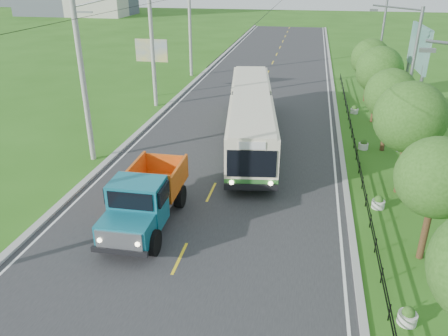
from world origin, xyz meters
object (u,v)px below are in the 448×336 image
(pole_mid, at_px, (153,46))
(streetlight_far, at_px, (379,42))
(tree_back, at_px, (370,60))
(tree_second, at_px, (437,180))
(tree_fourth, at_px, (391,97))
(planter_far, at_px, (354,110))
(planter_mid, at_px, (363,145))
(tree_fifth, at_px, (379,72))
(streetlight_mid, at_px, (408,77))
(planter_front, at_px, (408,316))
(billboard_left, at_px, (152,54))
(dump_truck, at_px, (145,196))
(tree_third, at_px, (410,121))
(bus, at_px, (251,113))
(billboard_right, at_px, (418,54))
(pole_far, at_px, (190,28))
(pole_near, at_px, (83,79))
(planter_near, at_px, (378,203))

(pole_mid, bearing_deg, streetlight_far, 20.32)
(pole_mid, height_order, tree_back, pole_mid)
(tree_second, xyz_separation_m, tree_fourth, (0.00, 12.00, 0.07))
(planter_far, bearing_deg, planter_mid, -90.00)
(tree_fifth, xyz_separation_m, streetlight_mid, (0.79, -6.14, 1.05))
(pole_mid, height_order, tree_fourth, pole_mid)
(planter_front, bearing_deg, billboard_left, 124.84)
(tree_fourth, bearing_deg, tree_back, 90.00)
(pole_mid, bearing_deg, dump_truck, -72.18)
(pole_mid, relative_size, tree_fifth, 1.72)
(tree_third, height_order, tree_fourth, tree_third)
(streetlight_far, bearing_deg, streetlight_mid, -90.00)
(tree_third, relative_size, bus, 0.34)
(pole_mid, xyz_separation_m, billboard_right, (20.56, -1.00, 0.25))
(streetlight_far, bearing_deg, dump_truck, -116.63)
(billboard_right, distance_m, bus, 13.21)
(planter_far, bearing_deg, tree_fourth, -80.92)
(pole_far, relative_size, dump_truck, 1.55)
(tree_second, bearing_deg, billboard_right, 82.21)
(planter_front, bearing_deg, pole_far, 115.72)
(tree_fourth, relative_size, tree_fifth, 0.93)
(tree_back, distance_m, billboard_left, 19.48)
(tree_second, relative_size, tree_back, 0.96)
(pole_far, relative_size, planter_far, 14.93)
(planter_far, bearing_deg, pole_near, -142.37)
(streetlight_far, distance_m, planter_front, 30.42)
(billboard_right, bearing_deg, tree_second, -97.79)
(billboard_left, bearing_deg, streetlight_far, 11.23)
(pole_far, relative_size, tree_third, 1.67)
(pole_near, relative_size, pole_far, 1.00)
(planter_near, height_order, planter_far, same)
(pole_mid, bearing_deg, planter_mid, -22.54)
(pole_mid, bearing_deg, tree_fifth, -2.71)
(pole_near, bearing_deg, billboard_right, 28.14)
(pole_far, height_order, planter_near, pole_far)
(tree_fifth, relative_size, tree_back, 1.05)
(tree_fifth, distance_m, planter_front, 22.46)
(tree_fourth, bearing_deg, planter_mid, -173.61)
(tree_third, height_order, tree_fifth, tree_third)
(tree_fourth, distance_m, dump_truck, 17.06)
(planter_near, xyz_separation_m, billboard_right, (3.70, 14.00, 5.06))
(tree_third, distance_m, bus, 10.85)
(streetlight_far, bearing_deg, billboard_left, -168.77)
(billboard_left, bearing_deg, bus, -43.46)
(pole_mid, xyz_separation_m, planter_far, (16.86, 1.00, -4.81))
(streetlight_mid, height_order, streetlight_far, same)
(tree_third, height_order, dump_truck, tree_third)
(planter_front, distance_m, billboard_right, 22.88)
(streetlight_mid, xyz_separation_m, billboard_left, (-20.14, 10.00, -1.04))
(planter_front, relative_size, planter_near, 1.00)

